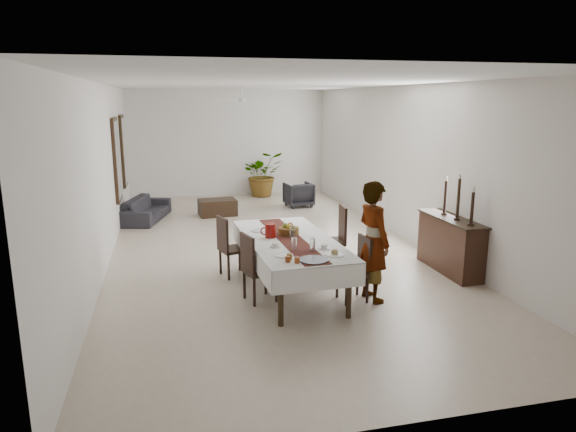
{
  "coord_description": "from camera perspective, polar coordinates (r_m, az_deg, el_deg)",
  "views": [
    {
      "loc": [
        -1.9,
        -9.8,
        2.91
      ],
      "look_at": [
        -0.0,
        -1.85,
        1.05
      ],
      "focal_mm": 32.0,
      "sensor_mm": 36.0,
      "label": 1
    }
  ],
  "objects": [
    {
      "name": "fruit_basket",
      "position": [
        8.11,
        0.06,
        -1.66
      ],
      "size": [
        0.33,
        0.33,
        0.11
      ],
      "primitive_type": "cylinder",
      "color": "brown",
      "rests_on": "tablecloth_top"
    },
    {
      "name": "ceiling",
      "position": [
        9.98,
        -2.55,
        14.48
      ],
      "size": [
        6.0,
        12.0,
        0.02
      ],
      "primitive_type": "cube",
      "color": "white",
      "rests_on": "wall_back"
    },
    {
      "name": "chair_left_near_leg_br",
      "position": [
        7.58,
        -1.3,
        -8.02
      ],
      "size": [
        0.05,
        0.05,
        0.43
      ],
      "primitive_type": "cylinder",
      "rotation": [
        0.0,
        0.0,
        0.26
      ],
      "color": "black",
      "rests_on": "floor"
    },
    {
      "name": "wall_left",
      "position": [
        9.94,
        -19.73,
        4.51
      ],
      "size": [
        0.02,
        12.0,
        3.2
      ],
      "primitive_type": "cube",
      "color": "silver",
      "rests_on": "floor"
    },
    {
      "name": "chair_right_near_seat",
      "position": [
        7.62,
        7.18,
        -6.28
      ],
      "size": [
        0.44,
        0.44,
        0.05
      ],
      "primitive_type": "cube",
      "rotation": [
        0.0,
        0.0,
        1.65
      ],
      "color": "black",
      "rests_on": "chair_right_near_leg_fl"
    },
    {
      "name": "fan_hub",
      "position": [
        12.94,
        -5.13,
        12.73
      ],
      "size": [
        0.16,
        0.16,
        0.08
      ],
      "primitive_type": "cylinder",
      "color": "silver",
      "rests_on": "fan_rod"
    },
    {
      "name": "chair_right_near_leg_br",
      "position": [
        7.78,
        5.48,
        -7.61
      ],
      "size": [
        0.04,
        0.04,
        0.4
      ],
      "primitive_type": "cylinder",
      "rotation": [
        0.0,
        0.0,
        0.08
      ],
      "color": "black",
      "rests_on": "floor"
    },
    {
      "name": "wine_glass_far",
      "position": [
        7.9,
        0.49,
        -1.78
      ],
      "size": [
        0.08,
        0.08,
        0.18
      ],
      "primitive_type": "cylinder",
      "color": "silver",
      "rests_on": "tablecloth_top"
    },
    {
      "name": "candlestick_near_candle",
      "position": [
        8.56,
        19.93,
        2.78
      ],
      "size": [
        0.04,
        0.04,
        0.08
      ],
      "primitive_type": "cylinder",
      "color": "beige",
      "rests_on": "candlestick_near_shaft"
    },
    {
      "name": "armchair",
      "position": [
        14.26,
        1.18,
        2.4
      ],
      "size": [
        0.79,
        0.8,
        0.66
      ],
      "primitive_type": "imported",
      "rotation": [
        0.0,
        0.0,
        3.25
      ],
      "color": "#262429",
      "rests_on": "floor"
    },
    {
      "name": "chair_right_far_back",
      "position": [
        8.9,
        6.1,
        -0.78
      ],
      "size": [
        0.1,
        0.48,
        0.61
      ],
      "primitive_type": "cube",
      "rotation": [
        0.0,
        0.0,
        1.46
      ],
      "color": "black",
      "rests_on": "chair_right_far_seat"
    },
    {
      "name": "candlestick_mid_base",
      "position": [
        9.01,
        18.26,
        -0.31
      ],
      "size": [
        0.1,
        0.1,
        0.03
      ],
      "primitive_type": "cylinder",
      "color": "black",
      "rests_on": "sideboard_top"
    },
    {
      "name": "chair_left_near_leg_fr",
      "position": [
        7.43,
        -3.76,
        -8.46
      ],
      "size": [
        0.05,
        0.05,
        0.43
      ],
      "primitive_type": "cylinder",
      "rotation": [
        0.0,
        0.0,
        0.26
      ],
      "color": "black",
      "rests_on": "floor"
    },
    {
      "name": "sofa",
      "position": [
        13.11,
        -15.45,
        0.76
      ],
      "size": [
        1.23,
        2.01,
        0.55
      ],
      "primitive_type": "imported",
      "rotation": [
        0.0,
        0.0,
        1.29
      ],
      "color": "#28262B",
      "rests_on": "floor"
    },
    {
      "name": "potted_plant",
      "position": [
        15.76,
        -2.8,
        4.7
      ],
      "size": [
        1.29,
        1.14,
        1.37
      ],
      "primitive_type": "imported",
      "rotation": [
        0.0,
        0.0,
        0.05
      ],
      "color": "#2C5A24",
      "rests_on": "floor"
    },
    {
      "name": "chair_right_far_seat",
      "position": [
        8.94,
        4.69,
        -2.86
      ],
      "size": [
        0.53,
        0.53,
        0.05
      ],
      "primitive_type": "cube",
      "rotation": [
        0.0,
        0.0,
        1.46
      ],
      "color": "black",
      "rests_on": "chair_right_far_leg_fl"
    },
    {
      "name": "table_leg_fl",
      "position": [
        6.75,
        -0.81,
        -9.18
      ],
      "size": [
        0.08,
        0.08,
        0.76
      ],
      "primitive_type": "cylinder",
      "rotation": [
        0.0,
        0.0,
        0.04
      ],
      "color": "black",
      "rests_on": "floor"
    },
    {
      "name": "sideboard_body",
      "position": [
        9.26,
        17.55,
        -3.14
      ],
      "size": [
        0.41,
        1.53,
        0.92
      ],
      "primitive_type": "cube",
      "color": "black",
      "rests_on": "floor"
    },
    {
      "name": "chair_right_far_leg_fl",
      "position": [
        8.87,
        6.16,
        -4.79
      ],
      "size": [
        0.05,
        0.05,
        0.47
      ],
      "primitive_type": "cylinder",
      "rotation": [
        0.0,
        0.0,
        -0.11
      ],
      "color": "black",
      "rests_on": "floor"
    },
    {
      "name": "mirror_frame_far",
      "position": [
        14.2,
        -17.81,
        6.92
      ],
      "size": [
        0.06,
        1.05,
        1.85
      ],
      "primitive_type": "cube",
      "color": "black",
      "rests_on": "wall_left"
    },
    {
      "name": "fruit_green",
      "position": [
        8.11,
        -0.29,
        -1.07
      ],
      "size": [
        0.09,
        0.09,
        0.09
      ],
      "primitive_type": "sphere",
      "color": "olive",
      "rests_on": "fruit_basket"
    },
    {
      "name": "wall_front",
      "position": [
        4.44,
        12.63,
        -4.63
      ],
      "size": [
        6.0,
        0.02,
        3.2
      ],
      "primitive_type": "cube",
      "color": "silver",
      "rests_on": "floor"
    },
    {
      "name": "jam_jar_b",
      "position": [
        6.74,
        -0.04,
        -4.83
      ],
      "size": [
        0.07,
        0.07,
        0.08
      ],
      "primitive_type": "cylinder",
      "color": "maroon",
      "rests_on": "tablecloth_top"
    },
    {
      "name": "red_pitcher",
      "position": [
        7.92,
        -1.99,
        -1.63
      ],
      "size": [
        0.17,
        0.17,
        0.22
      ],
      "primitive_type": "cylinder",
      "rotation": [
        0.0,
        0.0,
        0.04
      ],
      "color": "maroon",
      "rests_on": "tablecloth_top"
    },
    {
      "name": "coffee_table",
      "position": [
        13.28,
        -7.84,
        0.96
      ],
      "size": [
        0.98,
        0.7,
        0.41
      ],
      "primitive_type": "cube",
      "rotation": [
        0.0,
        0.0,
        0.09
      ],
      "color": "black",
      "rests_on": "floor"
    },
    {
      "name": "pitcher_handle",
      "position": [
        7.9,
        -2.64,
        -1.68
      ],
      "size": [
        0.13,
        0.03,
        0.13
      ],
      "primitive_type": "torus",
      "rotation": [
        1.57,
        0.0,
        0.04
      ],
      "color": "maroon",
      "rests_on": "red_pitcher"
    },
    {
      "name": "table_runner",
      "position": [
        7.86,
        0.22,
        -2.53
      ],
      "size": [
        0.48,
        2.72,
        0.0
      ],
      "primitive_type": "cube",
      "rotation": [
        0.0,
        0.0,
        0.04
      ],
      "color": "#5C231A",
      "rests_on": "tablecloth_top"
    },
    {
      "name": "chair_left_near_back",
      "position": [
        7.4,
        -4.54,
        -4.18
      ],
      "size": [
        0.15,
        0.43,
        0.55
      ],
      "primitive_type": "cube",
      "rotation": [
        0.0,
        0.0,
        -1.31
      ],
      "color": "black",
      "rests_on": "chair_left_near_seat"
    },
    {
      "name": "wine_glass_near",
      "position": [
        7.22,
        2.75,
        -3.19
      ],
      "size": [
        0.08,
        0.08,
        0.18
      ],
      "primitive_type": "cylinder",
      "color": "white",
      "rests_on": "tablecloth_top"
    },
    {
      "name": "fan_blade_s",
      "position": [
        12.59,
        -4.89,
        12.74
      ],
      "size": [
        0.1,
        0.55,
        0.01
      ],
      "primitive_type": "cube",
      "color": "white",
      "rests_on": "fan_hub"
    },
    {
      "name": "chair_right_far_leg_br",
      "position": [
        9.16,
        3.21,
        -4.17
      ],
      "size": [
        0.05,
        0.05,
        0.47
      ],
      "primitive_type": "cylinder",
      "rotation": [
        0.0,
        0.0,
        -0.11
      ],
      "color": "black",
      "rests_on": "floor"
    },
    {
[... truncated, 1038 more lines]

